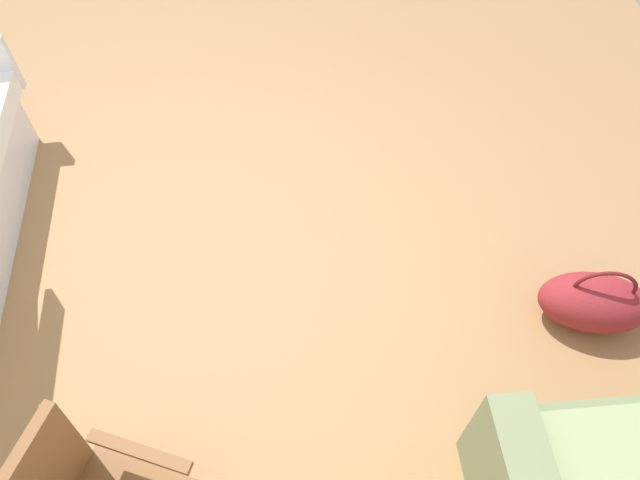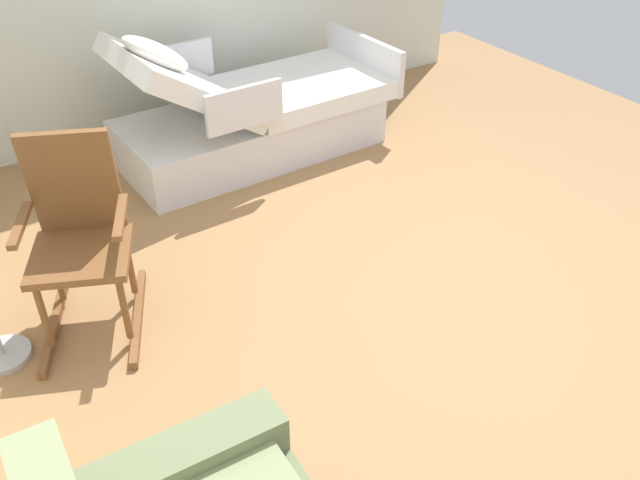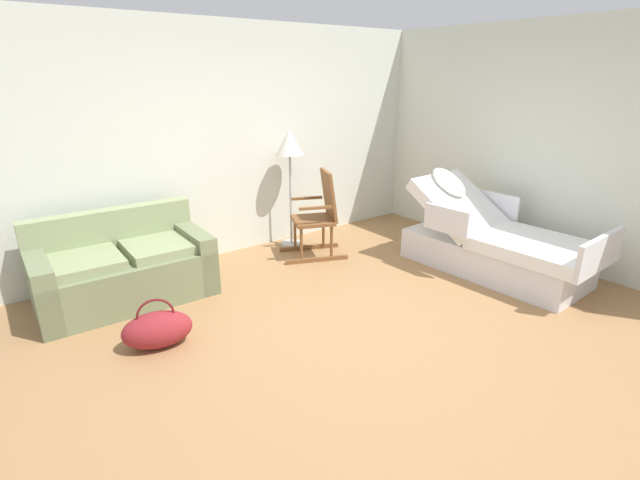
{
  "view_description": "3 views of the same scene",
  "coord_description": "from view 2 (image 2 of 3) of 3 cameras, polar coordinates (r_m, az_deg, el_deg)",
  "views": [
    {
      "loc": [
        -0.14,
        2.08,
        2.66
      ],
      "look_at": [
        -0.29,
        0.55,
        0.6
      ],
      "focal_mm": 31.63,
      "sensor_mm": 36.0,
      "label": 1
    },
    {
      "loc": [
        -2.4,
        2.08,
        2.42
      ],
      "look_at": [
        -0.24,
        0.73,
        0.67
      ],
      "focal_mm": 38.03,
      "sensor_mm": 36.0,
      "label": 2
    },
    {
      "loc": [
        -2.64,
        -2.72,
        2.13
      ],
      "look_at": [
        -0.19,
        0.54,
        0.67
      ],
      "focal_mm": 26.34,
      "sensor_mm": 36.0,
      "label": 3
    }
  ],
  "objects": [
    {
      "name": "rocking_chair",
      "position": [
        3.59,
        -19.51,
        0.14
      ],
      "size": [
        0.88,
        0.73,
        1.05
      ],
      "color": "brown",
      "rests_on": "ground"
    },
    {
      "name": "hospital_bed",
      "position": [
        5.18,
        -5.85,
        10.43
      ],
      "size": [
        1.08,
        2.1,
        1.1
      ],
      "color": "silver",
      "rests_on": "ground"
    },
    {
      "name": "ground_plane",
      "position": [
        3.99,
        7.1,
        -3.01
      ],
      "size": [
        6.61,
        6.61,
        0.0
      ],
      "primitive_type": "plane",
      "color": "#9E7247"
    }
  ]
}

